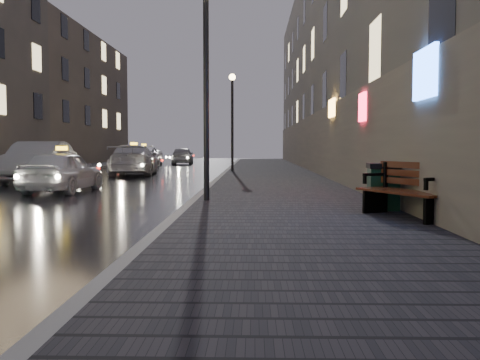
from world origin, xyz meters
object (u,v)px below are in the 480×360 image
object	(u,v)px
bench	(407,190)
taxi_near	(62,171)
taxi_far	(144,156)
lamp_near	(206,65)
car_far	(182,156)
lamp_far	(232,110)
taxi_mid	(134,160)
trash_bin	(383,186)
car_left_mid	(38,162)

from	to	relation	value
bench	taxi_near	world-z (taller)	taxi_near
bench	taxi_far	distance (m)	32.57
lamp_near	car_far	xyz separation A→B (m)	(-4.74, 30.90, -2.77)
lamp_far	taxi_near	xyz separation A→B (m)	(-5.05, -12.08, -2.81)
lamp_far	taxi_mid	size ratio (longest dim) A/B	0.98
taxi_near	trash_bin	bearing A→B (deg)	149.60
lamp_far	taxi_far	world-z (taller)	lamp_far
taxi_far	car_far	distance (m)	4.30
lamp_far	trash_bin	world-z (taller)	lamp_far
lamp_near	lamp_far	size ratio (longest dim) A/B	1.00
trash_bin	car_far	world-z (taller)	car_far
lamp_far	taxi_far	xyz separation A→B (m)	(-7.22, 11.38, -2.71)
taxi_near	car_far	bearing A→B (deg)	-88.15
bench	lamp_near	bearing A→B (deg)	117.23
lamp_far	bench	world-z (taller)	lamp_far
lamp_near	trash_bin	bearing A→B (deg)	-25.78
taxi_far	car_far	size ratio (longest dim) A/B	1.32
taxi_far	lamp_far	bearing A→B (deg)	-63.97
bench	car_far	bearing A→B (deg)	79.58
trash_bin	car_left_mid	bearing A→B (deg)	142.70
trash_bin	taxi_far	size ratio (longest dim) A/B	0.18
car_left_mid	taxi_mid	bearing A→B (deg)	62.97
taxi_mid	trash_bin	bearing A→B (deg)	113.35
lamp_far	bench	size ratio (longest dim) A/B	2.44
lamp_far	taxi_far	size ratio (longest dim) A/B	0.95
taxi_mid	taxi_far	xyz separation A→B (m)	(-2.17, 13.03, -0.01)
taxi_near	car_left_mid	bearing A→B (deg)	-57.25
bench	trash_bin	size ratio (longest dim) A/B	2.19
taxi_mid	car_far	world-z (taller)	taxi_mid
bench	taxi_mid	distance (m)	19.75
lamp_near	taxi_far	world-z (taller)	lamp_near
lamp_far	taxi_mid	world-z (taller)	lamp_far
taxi_near	car_left_mid	distance (m)	5.16
trash_bin	taxi_far	xyz separation A→B (m)	(-11.15, 29.28, 0.12)
bench	taxi_far	xyz separation A→B (m)	(-11.30, 30.55, 0.10)
car_left_mid	taxi_far	size ratio (longest dim) A/B	0.92
car_far	lamp_near	bearing A→B (deg)	94.24
car_left_mid	taxi_far	xyz separation A→B (m)	(0.42, 19.01, -0.07)
bench	car_left_mid	world-z (taller)	car_left_mid
lamp_near	taxi_near	bearing A→B (deg)	142.22
lamp_near	lamp_far	world-z (taller)	same
taxi_far	taxi_mid	bearing A→B (deg)	-86.89
car_far	taxi_far	bearing A→B (deg)	50.20
car_left_mid	taxi_mid	xyz separation A→B (m)	(2.60, 5.98, -0.07)
car_left_mid	taxi_far	distance (m)	19.02
trash_bin	bench	bearing A→B (deg)	-79.07
lamp_far	taxi_near	bearing A→B (deg)	-112.68
bench	taxi_near	size ratio (longest dim) A/B	0.54
taxi_mid	car_far	size ratio (longest dim) A/B	1.28
car_far	car_left_mid	bearing A→B (deg)	78.16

